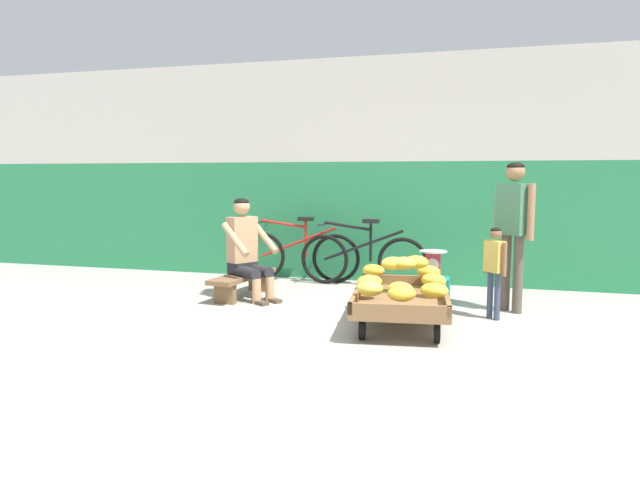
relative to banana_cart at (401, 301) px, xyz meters
name	(u,v)px	position (x,y,z in m)	size (l,w,h in m)	color
ground_plane	(368,346)	(-0.17, -0.71, -0.24)	(80.00, 80.00, 0.00)	#A39E93
back_wall	(414,171)	(-0.17, 2.35, 1.22)	(16.00, 0.30, 2.92)	#287F4C
banana_cart	(401,301)	(0.00, 0.00, 0.00)	(1.00, 1.53, 0.36)	brown
banana_pile	(402,277)	(0.01, 0.02, 0.22)	(0.96, 1.40, 0.26)	yellow
low_bench	(243,280)	(-1.94, 0.82, -0.04)	(0.43, 1.13, 0.27)	brown
vendor_seated	(247,249)	(-1.87, 0.77, 0.33)	(0.74, 0.66, 1.14)	tan
plastic_crate	(432,291)	(0.21, 0.99, -0.09)	(0.36, 0.28, 0.30)	#19847F
weighing_scale	(433,263)	(0.21, 0.99, 0.21)	(0.30, 0.30, 0.29)	#28282D
bicycle_near_left	(298,255)	(-1.64, 1.97, 0.11)	(1.66, 0.48, 0.86)	black
bicycle_far_left	(362,259)	(-0.74, 1.84, 0.11)	(1.66, 0.48, 0.86)	black
customer_adult	(514,220)	(1.01, 0.89, 0.71)	(0.38, 0.37, 1.53)	brown
customer_child	(495,263)	(0.84, 0.51, 0.32)	(0.22, 0.21, 0.90)	#38425B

